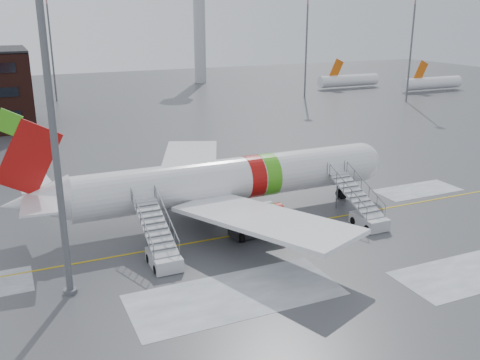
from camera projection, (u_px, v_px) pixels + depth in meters
name	position (u px, v px, depth m)	size (l,w,h in m)	color
ground	(253.00, 227.00, 46.15)	(260.00, 260.00, 0.00)	#494C4F
airliner	(221.00, 181.00, 47.32)	(35.03, 32.97, 11.18)	white
airstair_fwd	(364.00, 212.00, 46.55)	(2.05, 7.70, 3.48)	#B6B8BE
airstair_aft	(161.00, 249.00, 39.42)	(2.05, 7.70, 3.48)	#B2B5BA
pushback_tug	(247.00, 228.00, 43.95)	(3.23, 2.45, 1.83)	black
light_mast_near	(47.00, 75.00, 31.05)	(1.20, 1.20, 27.76)	#595B60
control_tower	(199.00, 7.00, 134.87)	(6.40, 6.40, 30.00)	#B2B5BA
light_mast_far_ne	(307.00, 31.00, 112.31)	(1.20, 1.20, 24.25)	#595B60
light_mast_far_n	(50.00, 32.00, 106.75)	(1.20, 1.20, 24.25)	#595B60
light_mast_far_e	(413.00, 32.00, 106.36)	(1.20, 1.20, 24.25)	#595B60
distant_aircraft	(375.00, 90.00, 126.20)	(35.00, 18.00, 8.00)	#D8590C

